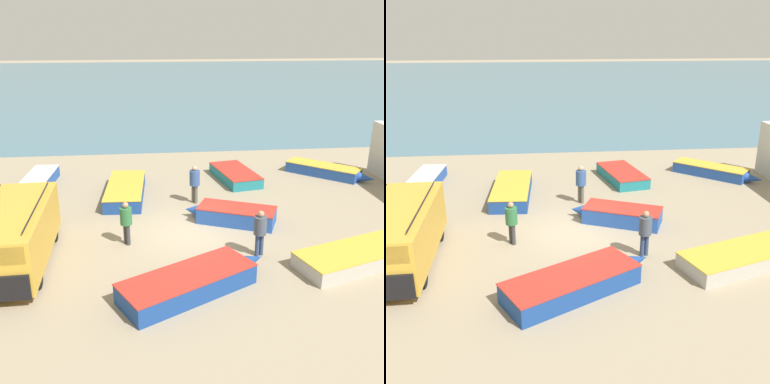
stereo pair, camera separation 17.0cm
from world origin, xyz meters
TOP-DOWN VIEW (x-y plane):
  - ground_plane at (0.00, 0.00)m, footprint 200.00×200.00m
  - sea_water at (0.00, 52.00)m, footprint 120.00×80.00m
  - parked_van at (-5.98, -1.79)m, footprint 2.29×5.44m
  - fishing_rowboat_0 at (5.70, -2.93)m, footprint 5.59×2.96m
  - fishing_rowboat_1 at (-2.52, 4.45)m, footprint 1.88×5.37m
  - fishing_rowboat_2 at (1.94, 0.87)m, footprint 3.85×2.48m
  - fishing_rowboat_3 at (-0.27, -4.09)m, footprint 5.01×3.37m
  - fishing_rowboat_4 at (8.13, 6.37)m, footprint 4.04×3.81m
  - fishing_rowboat_5 at (-6.89, 6.55)m, footprint 1.44×4.10m
  - fishing_rowboat_6 at (3.08, 6.29)m, footprint 2.29×4.41m
  - fisherman_0 at (-2.33, -0.68)m, footprint 0.44×0.44m
  - fisherman_1 at (0.62, 3.19)m, footprint 0.46×0.46m
  - fisherman_3 at (2.30, -2.06)m, footprint 0.44×0.44m

SIDE VIEW (x-z plane):
  - ground_plane at x=0.00m, z-range 0.00..0.00m
  - sea_water at x=0.00m, z-range 0.00..0.01m
  - fishing_rowboat_6 at x=3.08m, z-range 0.00..0.55m
  - fishing_rowboat_0 at x=5.70m, z-range 0.00..0.55m
  - fishing_rowboat_4 at x=8.13m, z-range 0.00..0.59m
  - fishing_rowboat_5 at x=-6.89m, z-range 0.00..0.59m
  - fishing_rowboat_1 at x=-2.52m, z-range 0.00..0.63m
  - fishing_rowboat_3 at x=-0.27m, z-range 0.00..0.66m
  - fishing_rowboat_2 at x=1.94m, z-range 0.00..0.67m
  - fisherman_0 at x=-2.33m, z-range 0.16..1.82m
  - fisherman_3 at x=2.30m, z-range 0.17..1.85m
  - fisherman_1 at x=0.62m, z-range 0.17..1.94m
  - parked_van at x=-5.98m, z-range 0.05..2.20m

